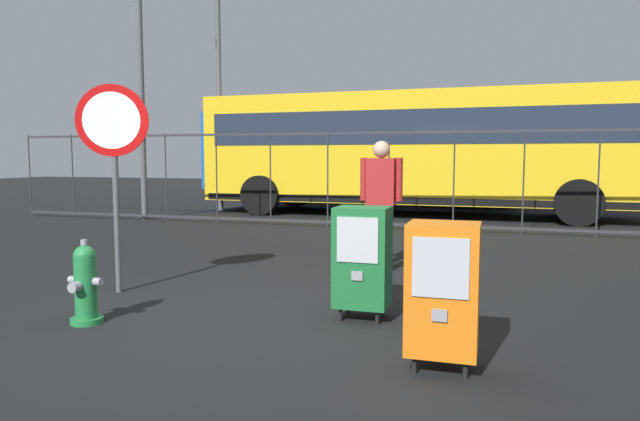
{
  "coord_description": "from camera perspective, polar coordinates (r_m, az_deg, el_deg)",
  "views": [
    {
      "loc": [
        2.08,
        -4.56,
        1.47
      ],
      "look_at": [
        0.3,
        1.2,
        0.9
      ],
      "focal_mm": 32.1,
      "sensor_mm": 36.0,
      "label": 1
    }
  ],
  "objects": [
    {
      "name": "pedestrian",
      "position": [
        7.38,
        6.11,
        1.3
      ],
      "size": [
        0.55,
        0.22,
        1.67
      ],
      "color": "#382D51",
      "rests_on": "ground_plane"
    },
    {
      "name": "stop_sign",
      "position": [
        6.48,
        -19.92,
        6.24
      ],
      "size": [
        0.71,
        0.31,
        2.23
      ],
      "color": "#4C4F54",
      "rests_on": "ground_plane"
    },
    {
      "name": "newspaper_box_primary",
      "position": [
        5.18,
        4.26,
        -4.61
      ],
      "size": [
        0.48,
        0.42,
        1.02
      ],
      "color": "black",
      "rests_on": "ground_plane"
    },
    {
      "name": "fence_barrier",
      "position": [
        11.64,
        6.87,
        3.13
      ],
      "size": [
        18.03,
        0.04,
        2.0
      ],
      "color": "#2D2D33",
      "rests_on": "ground_plane"
    },
    {
      "name": "fire_hydrant",
      "position": [
        5.47,
        -22.36,
        -6.8
      ],
      "size": [
        0.33,
        0.32,
        0.75
      ],
      "color": "#1E7238",
      "rests_on": "ground_plane"
    },
    {
      "name": "street_light_near_left",
      "position": [
        14.21,
        -17.5,
        15.08
      ],
      "size": [
        0.32,
        0.32,
        6.73
      ],
      "color": "#4C4F54",
      "rests_on": "ground_plane"
    },
    {
      "name": "bus_far",
      "position": [
        18.76,
        3.61,
        6.11
      ],
      "size": [
        10.74,
        3.92,
        3.0
      ],
      "rotation": [
        0.0,
        0.0,
        -0.14
      ],
      "color": "#19519E",
      "rests_on": "ground_plane"
    },
    {
      "name": "street_light_near_right",
      "position": [
        16.1,
        -10.08,
        14.18
      ],
      "size": [
        0.32,
        0.32,
        6.79
      ],
      "color": "#4C4F54",
      "rests_on": "ground_plane"
    },
    {
      "name": "ground_plane",
      "position": [
        5.22,
        -7.18,
        -10.99
      ],
      "size": [
        60.0,
        60.0,
        0.0
      ],
      "primitive_type": "plane",
      "color": "black"
    },
    {
      "name": "traffic_cone",
      "position": [
        8.59,
        2.9,
        -2.71
      ],
      "size": [
        0.36,
        0.36,
        0.53
      ],
      "color": "black",
      "rests_on": "ground_plane"
    },
    {
      "name": "bus_near",
      "position": [
        14.58,
        9.45,
        6.26
      ],
      "size": [
        10.54,
        2.93,
        3.0
      ],
      "rotation": [
        0.0,
        0.0,
        -0.02
      ],
      "color": "gold",
      "rests_on": "ground_plane"
    },
    {
      "name": "newspaper_box_secondary",
      "position": [
        4.04,
        12.15,
        -7.59
      ],
      "size": [
        0.48,
        0.42,
        1.02
      ],
      "color": "black",
      "rests_on": "ground_plane"
    }
  ]
}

